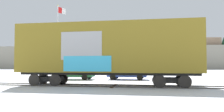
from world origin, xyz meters
name	(u,v)px	position (x,y,z in m)	size (l,w,h in m)	color
ground_plane	(92,86)	(0.00, 0.00, 0.00)	(260.00, 260.00, 0.00)	silver
track	(128,86)	(2.72, -0.12, 0.04)	(59.94, 6.09, 0.08)	#4C4742
freight_car	(107,49)	(1.15, 0.00, 2.82)	(13.82, 3.90, 4.97)	olive
flagpole	(59,32)	(-6.74, 11.71, 6.18)	(0.81, 1.29, 9.89)	silver
hillside	(122,59)	(0.01, 73.21, 4.27)	(135.01, 33.12, 13.24)	gray
parked_car_green	(75,72)	(-3.11, 6.55, 0.86)	(4.27, 2.22, 1.76)	#1E5933
parked_car_blue	(127,71)	(2.60, 6.93, 0.89)	(4.42, 2.42, 1.73)	navy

